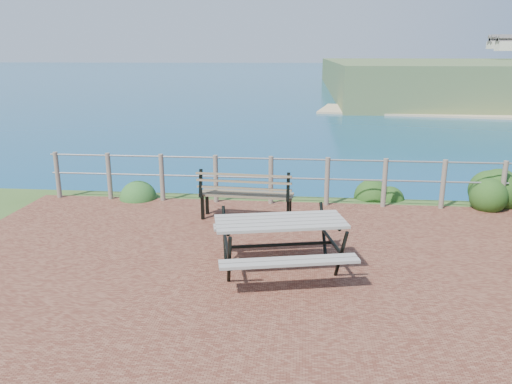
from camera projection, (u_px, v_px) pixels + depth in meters
ground at (254, 272)px, 7.21m from camera, size 10.00×7.00×0.12m
ocean at (305, 61)px, 198.90m from camera, size 1200.00×1200.00×0.00m
safety_railing at (271, 178)px, 10.26m from camera, size 9.40×0.10×1.00m
picnic_table at (280, 240)px, 7.07m from camera, size 1.94×1.55×0.77m
park_bench at (246, 187)px, 9.28m from camera, size 1.77×0.56×0.98m
shrub_right_edge at (494, 208)px, 10.17m from camera, size 1.08×1.08×1.54m
shrub_lip_west at (141, 197)px, 10.97m from camera, size 0.83×0.83×0.59m
shrub_lip_east at (378, 195)px, 11.07m from camera, size 0.84×0.84×0.60m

